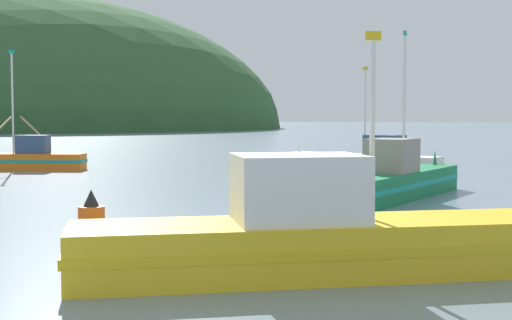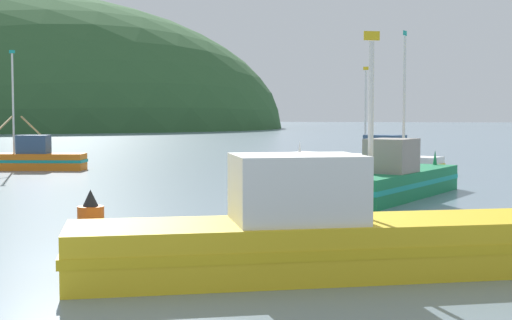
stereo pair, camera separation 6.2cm
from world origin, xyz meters
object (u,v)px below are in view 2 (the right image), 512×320
Objects in this scene: fishing_boat_yellow at (333,237)px; channel_buoy at (91,216)px; fishing_boat_white at (365,160)px; fishing_boat_orange at (20,159)px; fishing_boat_green at (399,179)px.

channel_buoy is (-7.62, 3.97, -0.32)m from fishing_boat_yellow.
fishing_boat_yellow is 1.21× the size of fishing_boat_white.
fishing_boat_white reaches higher than fishing_boat_yellow.
fishing_boat_orange is 25.91m from fishing_boat_green.
fishing_boat_green is at bearing 52.41° from channel_buoy.
fishing_boat_orange is 26.40m from channel_buoy.
fishing_boat_orange is at bearing 124.75° from channel_buoy.
fishing_boat_yellow is (22.67, -25.66, 0.13)m from fishing_boat_orange.
fishing_boat_yellow is at bearing 118.69° from fishing_boat_white.
channel_buoy is (-8.67, -11.26, -0.27)m from fishing_boat_green.
fishing_boat_orange reaches higher than fishing_boat_green.
fishing_boat_green is at bearing 126.12° from fishing_boat_white.
fishing_boat_white is at bearing 30.20° from fishing_boat_green.
fishing_boat_orange reaches higher than fishing_boat_white.
channel_buoy is at bearing 129.62° from fishing_boat_yellow.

